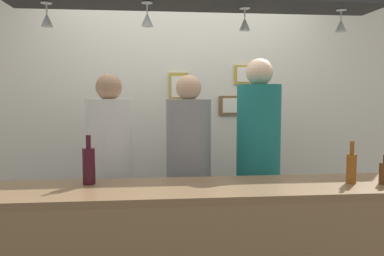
{
  "coord_description": "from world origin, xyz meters",
  "views": [
    {
      "loc": [
        -0.29,
        -2.65,
        1.5
      ],
      "look_at": [
        0.0,
        0.1,
        1.27
      ],
      "focal_mm": 37.12,
      "sensor_mm": 36.0,
      "label": 1
    }
  ],
  "objects_px": {
    "bottle_beer_amber_tall": "(351,167)",
    "picture_frame_crest": "(179,87)",
    "person_middle_grey_shirt": "(188,161)",
    "bottle_wine_dark_red": "(89,165)",
    "person_right_teal_shirt": "(258,149)",
    "picture_frame_upper_small": "(246,75)",
    "person_left_white_patterned_shirt": "(110,162)",
    "picture_frame_lower_pair": "(234,105)"
  },
  "relations": [
    {
      "from": "person_left_white_patterned_shirt",
      "to": "person_right_teal_shirt",
      "type": "xyz_separation_m",
      "value": [
        1.14,
        0.0,
        0.08
      ]
    },
    {
      "from": "person_left_white_patterned_shirt",
      "to": "bottle_beer_amber_tall",
      "type": "bearing_deg",
      "value": -24.99
    },
    {
      "from": "bottle_beer_amber_tall",
      "to": "picture_frame_upper_small",
      "type": "relative_size",
      "value": 1.18
    },
    {
      "from": "person_right_teal_shirt",
      "to": "picture_frame_crest",
      "type": "distance_m",
      "value": 1.04
    },
    {
      "from": "bottle_wine_dark_red",
      "to": "picture_frame_crest",
      "type": "distance_m",
      "value": 1.52
    },
    {
      "from": "person_right_teal_shirt",
      "to": "bottle_beer_amber_tall",
      "type": "distance_m",
      "value": 0.81
    },
    {
      "from": "bottle_wine_dark_red",
      "to": "picture_frame_lower_pair",
      "type": "height_order",
      "value": "picture_frame_lower_pair"
    },
    {
      "from": "bottle_beer_amber_tall",
      "to": "picture_frame_lower_pair",
      "type": "bearing_deg",
      "value": 106.82
    },
    {
      "from": "person_middle_grey_shirt",
      "to": "picture_frame_crest",
      "type": "height_order",
      "value": "picture_frame_crest"
    },
    {
      "from": "bottle_beer_amber_tall",
      "to": "person_left_white_patterned_shirt",
      "type": "bearing_deg",
      "value": 155.01
    },
    {
      "from": "person_middle_grey_shirt",
      "to": "person_right_teal_shirt",
      "type": "relative_size",
      "value": 0.93
    },
    {
      "from": "picture_frame_crest",
      "to": "picture_frame_lower_pair",
      "type": "bearing_deg",
      "value": 0.0
    },
    {
      "from": "person_right_teal_shirt",
      "to": "picture_frame_upper_small",
      "type": "bearing_deg",
      "value": 84.85
    },
    {
      "from": "person_right_teal_shirt",
      "to": "picture_frame_lower_pair",
      "type": "distance_m",
      "value": 0.78
    },
    {
      "from": "person_middle_grey_shirt",
      "to": "bottle_beer_amber_tall",
      "type": "bearing_deg",
      "value": -37.22
    },
    {
      "from": "person_middle_grey_shirt",
      "to": "bottle_wine_dark_red",
      "type": "bearing_deg",
      "value": -138.86
    },
    {
      "from": "person_middle_grey_shirt",
      "to": "picture_frame_upper_small",
      "type": "distance_m",
      "value": 1.17
    },
    {
      "from": "person_right_teal_shirt",
      "to": "bottle_wine_dark_red",
      "type": "distance_m",
      "value": 1.34
    },
    {
      "from": "person_middle_grey_shirt",
      "to": "picture_frame_crest",
      "type": "bearing_deg",
      "value": 91.74
    },
    {
      "from": "picture_frame_crest",
      "to": "person_left_white_patterned_shirt",
      "type": "bearing_deg",
      "value": -128.76
    },
    {
      "from": "person_left_white_patterned_shirt",
      "to": "bottle_wine_dark_red",
      "type": "relative_size",
      "value": 5.52
    },
    {
      "from": "person_right_teal_shirt",
      "to": "picture_frame_upper_small",
      "type": "relative_size",
      "value": 8.09
    },
    {
      "from": "bottle_beer_amber_tall",
      "to": "picture_frame_crest",
      "type": "xyz_separation_m",
      "value": [
        -0.96,
        1.42,
        0.52
      ]
    },
    {
      "from": "person_right_teal_shirt",
      "to": "bottle_beer_amber_tall",
      "type": "height_order",
      "value": "person_right_teal_shirt"
    },
    {
      "from": "person_left_white_patterned_shirt",
      "to": "picture_frame_lower_pair",
      "type": "distance_m",
      "value": 1.37
    },
    {
      "from": "bottle_beer_amber_tall",
      "to": "picture_frame_lower_pair",
      "type": "xyz_separation_m",
      "value": [
        -0.43,
        1.42,
        0.34
      ]
    },
    {
      "from": "person_right_teal_shirt",
      "to": "picture_frame_crest",
      "type": "height_order",
      "value": "person_right_teal_shirt"
    },
    {
      "from": "person_middle_grey_shirt",
      "to": "bottle_wine_dark_red",
      "type": "distance_m",
      "value": 0.88
    },
    {
      "from": "bottle_wine_dark_red",
      "to": "picture_frame_lower_pair",
      "type": "xyz_separation_m",
      "value": [
        1.17,
        1.28,
        0.32
      ]
    },
    {
      "from": "picture_frame_upper_small",
      "to": "picture_frame_crest",
      "type": "height_order",
      "value": "picture_frame_upper_small"
    },
    {
      "from": "bottle_beer_amber_tall",
      "to": "picture_frame_upper_small",
      "type": "bearing_deg",
      "value": 102.84
    },
    {
      "from": "picture_frame_crest",
      "to": "bottle_beer_amber_tall",
      "type": "bearing_deg",
      "value": -55.97
    },
    {
      "from": "bottle_wine_dark_red",
      "to": "picture_frame_lower_pair",
      "type": "distance_m",
      "value": 1.76
    },
    {
      "from": "person_middle_grey_shirt",
      "to": "picture_frame_lower_pair",
      "type": "xyz_separation_m",
      "value": [
        0.51,
        0.71,
        0.41
      ]
    },
    {
      "from": "person_middle_grey_shirt",
      "to": "bottle_wine_dark_red",
      "type": "height_order",
      "value": "person_middle_grey_shirt"
    },
    {
      "from": "person_middle_grey_shirt",
      "to": "picture_frame_lower_pair",
      "type": "height_order",
      "value": "person_middle_grey_shirt"
    },
    {
      "from": "bottle_beer_amber_tall",
      "to": "picture_frame_upper_small",
      "type": "height_order",
      "value": "picture_frame_upper_small"
    },
    {
      "from": "bottle_wine_dark_red",
      "to": "picture_frame_crest",
      "type": "relative_size",
      "value": 1.15
    },
    {
      "from": "bottle_wine_dark_red",
      "to": "picture_frame_crest",
      "type": "xyz_separation_m",
      "value": [
        0.64,
        1.28,
        0.5
      ]
    },
    {
      "from": "picture_frame_upper_small",
      "to": "bottle_wine_dark_red",
      "type": "bearing_deg",
      "value": -134.75
    },
    {
      "from": "person_left_white_patterned_shirt",
      "to": "person_middle_grey_shirt",
      "type": "xyz_separation_m",
      "value": [
        0.59,
        0.0,
        -0.0
      ]
    },
    {
      "from": "person_middle_grey_shirt",
      "to": "picture_frame_upper_small",
      "type": "bearing_deg",
      "value": 49.08
    }
  ]
}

